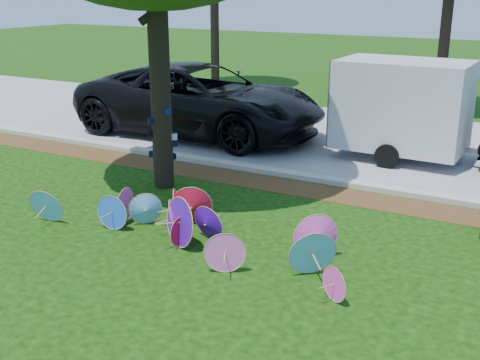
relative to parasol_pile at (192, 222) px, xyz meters
The scene contains 7 objects.
ground 1.04m from the parasol_pile, 96.18° to the right, with size 90.00×90.00×0.00m, color black.
mulch_strip 3.55m from the parasol_pile, 91.70° to the left, with size 90.00×1.00×0.01m, color #472D16.
curb 4.25m from the parasol_pile, 91.42° to the left, with size 90.00×0.30×0.12m, color #B7B5AD.
street 8.39m from the parasol_pile, 90.72° to the left, with size 90.00×8.00×0.01m, color gray.
parasol_pile is the anchor object (origin of this frame).
black_van 7.93m from the parasol_pile, 120.98° to the left, with size 3.43×7.44×2.07m, color black.
cargo_trailer 7.30m from the parasol_pile, 75.49° to the left, with size 3.15×1.99×2.80m, color silver.
Camera 1 is at (5.45, -7.12, 4.30)m, focal length 45.00 mm.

